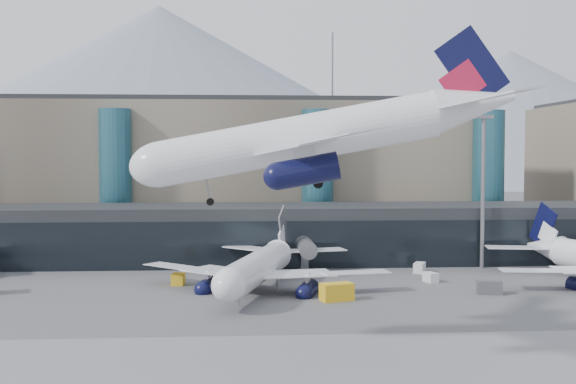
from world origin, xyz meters
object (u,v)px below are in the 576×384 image
at_px(veh_b, 178,279).
at_px(veh_h, 337,292).
at_px(veh_g, 431,277).
at_px(hero_jet, 336,122).
at_px(lightmast_mid, 483,182).
at_px(jet_parked_mid, 263,255).
at_px(veh_d, 419,268).
at_px(veh_c, 489,287).

xyz_separation_m(veh_b, veh_h, (21.62, -13.02, 0.34)).
bearing_deg(veh_g, veh_b, -106.60).
distance_m(hero_jet, veh_g, 48.59).
bearing_deg(veh_h, veh_b, 131.76).
xyz_separation_m(lightmast_mid, jet_parked_mid, (-37.22, -15.51, -9.78)).
distance_m(veh_d, veh_h, 26.76).
distance_m(veh_b, veh_c, 44.17).
bearing_deg(lightmast_mid, veh_c, -106.46).
xyz_separation_m(veh_g, veh_h, (-15.84, -12.64, 0.43)).
bearing_deg(veh_c, veh_h, -160.19).
xyz_separation_m(hero_jet, veh_g, (19.56, 39.04, -21.32)).
height_order(lightmast_mid, jet_parked_mid, lightmast_mid).
bearing_deg(veh_d, hero_jet, -177.35).
bearing_deg(veh_c, jet_parked_mid, 179.28).
bearing_deg(lightmast_mid, veh_h, -137.87).
relative_size(veh_g, veh_h, 0.59).
bearing_deg(veh_b, veh_g, -86.13).
bearing_deg(veh_b, veh_h, -116.59).
distance_m(jet_parked_mid, veh_b, 13.36).
bearing_deg(jet_parked_mid, veh_h, -120.91).
distance_m(hero_jet, veh_c, 44.10).
bearing_deg(hero_jet, veh_d, 71.86).
height_order(jet_parked_mid, veh_g, jet_parked_mid).
height_order(veh_b, veh_h, veh_h).
distance_m(lightmast_mid, veh_h, 40.00).
height_order(lightmast_mid, veh_h, lightmast_mid).
bearing_deg(veh_b, veh_d, -73.35).
relative_size(jet_parked_mid, veh_h, 9.19).
distance_m(lightmast_mid, jet_parked_mid, 41.50).
distance_m(veh_c, veh_h, 21.63).
xyz_separation_m(lightmast_mid, veh_g, (-12.15, -12.67, -13.70)).
height_order(jet_parked_mid, veh_h, jet_parked_mid).
relative_size(hero_jet, veh_g, 15.21).
distance_m(hero_jet, veh_b, 48.22).
xyz_separation_m(lightmast_mid, veh_c, (-6.58, -22.26, -13.49)).
xyz_separation_m(lightmast_mid, hero_jet, (-31.71, -51.71, 7.62)).
relative_size(veh_b, veh_g, 1.13).
xyz_separation_m(veh_c, veh_d, (-5.10, 18.16, -0.12)).
bearing_deg(hero_jet, veh_g, 68.06).
bearing_deg(lightmast_mid, veh_g, -133.78).
bearing_deg(veh_b, hero_jet, -151.12).
bearing_deg(veh_h, hero_jet, -115.21).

